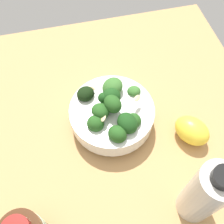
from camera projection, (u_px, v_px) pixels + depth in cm
name	position (u px, v px, depth cm)	size (l,w,h in cm)	color
ground_plane	(121.00, 117.00, 60.88)	(61.27, 61.27, 4.17)	tan
bowl_of_broccoli	(112.00, 113.00, 54.51)	(17.10, 17.10, 9.62)	white
lemon_wedge	(192.00, 130.00, 53.87)	(7.34, 5.39, 5.18)	yellow
bottle_tall	(205.00, 194.00, 41.94)	(5.89, 5.89, 17.15)	beige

